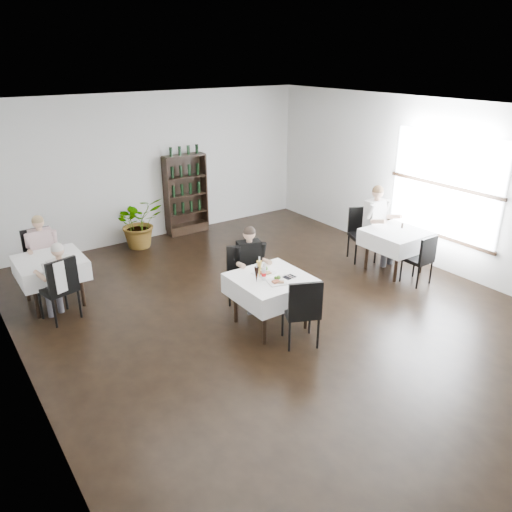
# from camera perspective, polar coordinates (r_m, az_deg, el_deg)

# --- Properties ---
(room_shell) EXTENTS (9.00, 9.00, 9.00)m
(room_shell) POSITION_cam_1_polar(r_m,az_deg,el_deg) (6.95, 3.77, 3.64)
(room_shell) COLOR black
(room_shell) RESTS_ON ground
(window_right) EXTENTS (0.06, 2.30, 1.85)m
(window_right) POSITION_cam_1_polar(r_m,az_deg,el_deg) (9.44, 20.73, 7.28)
(window_right) COLOR white
(window_right) RESTS_ON room_shell
(wine_shelf) EXTENTS (0.90, 0.28, 1.75)m
(wine_shelf) POSITION_cam_1_polar(r_m,az_deg,el_deg) (10.94, -8.01, 6.90)
(wine_shelf) COLOR black
(wine_shelf) RESTS_ON ground
(main_table) EXTENTS (1.03, 1.03, 0.77)m
(main_table) POSITION_cam_1_polar(r_m,az_deg,el_deg) (7.11, 1.70, -3.52)
(main_table) COLOR black
(main_table) RESTS_ON ground
(left_table) EXTENTS (0.98, 0.98, 0.77)m
(left_table) POSITION_cam_1_polar(r_m,az_deg,el_deg) (8.36, -22.42, -1.22)
(left_table) COLOR black
(left_table) RESTS_ON ground
(right_table) EXTENTS (0.98, 0.98, 0.77)m
(right_table) POSITION_cam_1_polar(r_m,az_deg,el_deg) (9.25, 15.69, 1.90)
(right_table) COLOR black
(right_table) RESTS_ON ground
(potted_tree) EXTENTS (0.97, 0.85, 1.04)m
(potted_tree) POSITION_cam_1_polar(r_m,az_deg,el_deg) (10.38, -13.22, 3.77)
(potted_tree) COLOR #25571D
(potted_tree) RESTS_ON ground
(main_chair_far) EXTENTS (0.60, 0.60, 1.01)m
(main_chair_far) POSITION_cam_1_polar(r_m,az_deg,el_deg) (7.60, -1.45, -2.12)
(main_chair_far) COLOR black
(main_chair_far) RESTS_ON ground
(main_chair_near) EXTENTS (0.60, 0.60, 1.00)m
(main_chair_near) POSITION_cam_1_polar(r_m,az_deg,el_deg) (6.68, 5.33, -5.96)
(main_chair_near) COLOR black
(main_chair_near) RESTS_ON ground
(left_chair_far) EXTENTS (0.47, 0.48, 1.02)m
(left_chair_far) POSITION_cam_1_polar(r_m,az_deg,el_deg) (9.04, -23.40, 0.08)
(left_chair_far) COLOR black
(left_chair_far) RESTS_ON ground
(left_chair_near) EXTENTS (0.56, 0.56, 1.01)m
(left_chair_near) POSITION_cam_1_polar(r_m,az_deg,el_deg) (7.80, -21.51, -3.11)
(left_chair_near) COLOR black
(left_chair_near) RESTS_ON ground
(right_chair_far) EXTENTS (0.60, 0.60, 1.00)m
(right_chair_far) POSITION_cam_1_polar(r_m,az_deg,el_deg) (9.70, 11.96, 2.88)
(right_chair_far) COLOR black
(right_chair_far) RESTS_ON ground
(right_chair_near) EXTENTS (0.41, 0.42, 0.89)m
(right_chair_near) POSITION_cam_1_polar(r_m,az_deg,el_deg) (8.88, 18.40, -0.08)
(right_chair_near) COLOR black
(right_chair_near) RESTS_ON ground
(diner_main) EXTENTS (0.54, 0.58, 1.30)m
(diner_main) POSITION_cam_1_polar(r_m,az_deg,el_deg) (7.61, -0.62, -0.59)
(diner_main) COLOR #414149
(diner_main) RESTS_ON ground
(diner_left_far) EXTENTS (0.51, 0.52, 1.29)m
(diner_left_far) POSITION_cam_1_polar(r_m,az_deg,el_deg) (8.86, -23.20, 0.85)
(diner_left_far) COLOR #414149
(diner_left_far) RESTS_ON ground
(diner_left_near) EXTENTS (0.53, 0.57, 1.23)m
(diner_left_near) POSITION_cam_1_polar(r_m,az_deg,el_deg) (7.77, -21.57, -2.08)
(diner_left_near) COLOR #414149
(diner_left_near) RESTS_ON ground
(diner_right_far) EXTENTS (0.56, 0.57, 1.46)m
(diner_right_far) POSITION_cam_1_polar(r_m,az_deg,el_deg) (9.57, 13.82, 4.21)
(diner_right_far) COLOR #414149
(diner_right_far) RESTS_ON ground
(plate_far) EXTENTS (0.31, 0.31, 0.08)m
(plate_far) POSITION_cam_1_polar(r_m,az_deg,el_deg) (7.15, 0.94, -1.88)
(plate_far) COLOR white
(plate_far) RESTS_ON main_table
(plate_near) EXTENTS (0.30, 0.30, 0.08)m
(plate_near) POSITION_cam_1_polar(r_m,az_deg,el_deg) (6.88, 2.44, -2.91)
(plate_near) COLOR white
(plate_near) RESTS_ON main_table
(pilsner_dark) EXTENTS (0.07, 0.07, 0.29)m
(pilsner_dark) POSITION_cam_1_polar(r_m,az_deg,el_deg) (6.83, 0.06, -2.17)
(pilsner_dark) COLOR black
(pilsner_dark) RESTS_ON main_table
(pilsner_lager) EXTENTS (0.08, 0.08, 0.33)m
(pilsner_lager) POSITION_cam_1_polar(r_m,az_deg,el_deg) (6.95, 0.38, -1.57)
(pilsner_lager) COLOR gold
(pilsner_lager) RESTS_ON main_table
(coke_bottle) EXTENTS (0.06, 0.06, 0.25)m
(coke_bottle) POSITION_cam_1_polar(r_m,az_deg,el_deg) (6.92, 0.91, -1.99)
(coke_bottle) COLOR silver
(coke_bottle) RESTS_ON main_table
(napkin_cutlery) EXTENTS (0.18, 0.18, 0.02)m
(napkin_cutlery) POSITION_cam_1_polar(r_m,az_deg,el_deg) (7.06, 3.82, -2.38)
(napkin_cutlery) COLOR black
(napkin_cutlery) RESTS_ON main_table
(pepper_mill) EXTENTS (0.04, 0.04, 0.10)m
(pepper_mill) POSITION_cam_1_polar(r_m,az_deg,el_deg) (9.37, 16.37, 3.37)
(pepper_mill) COLOR black
(pepper_mill) RESTS_ON right_table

